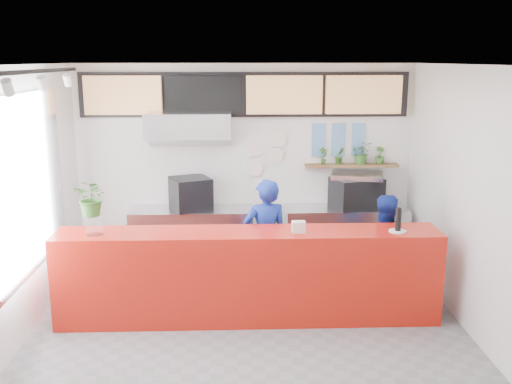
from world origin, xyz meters
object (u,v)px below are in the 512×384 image
(staff_center, at_px, (266,240))
(staff_right, at_px, (382,249))
(service_counter, at_px, (249,276))
(espresso_machine, at_px, (356,193))
(panini_oven, at_px, (191,193))
(pepper_mill, at_px, (398,219))

(staff_center, bearing_deg, staff_right, 162.61)
(service_counter, relative_size, espresso_machine, 6.47)
(espresso_machine, relative_size, staff_center, 0.44)
(staff_right, bearing_deg, panini_oven, -39.58)
(staff_center, xyz_separation_m, pepper_mill, (1.50, -0.67, 0.45))
(service_counter, height_order, pepper_mill, pepper_mill)
(espresso_machine, bearing_deg, service_counter, -150.08)
(service_counter, bearing_deg, espresso_machine, 47.57)
(panini_oven, xyz_separation_m, staff_center, (1.04, -1.21, -0.34))
(service_counter, xyz_separation_m, pepper_mill, (1.73, -0.08, 0.70))
(espresso_machine, bearing_deg, staff_right, -104.87)
(service_counter, relative_size, staff_center, 2.82)
(panini_oven, bearing_deg, service_counter, -88.85)
(staff_right, bearing_deg, pepper_mill, 81.01)
(pepper_mill, bearing_deg, panini_oven, 143.48)
(staff_center, relative_size, pepper_mill, 5.86)
(panini_oven, distance_m, pepper_mill, 3.16)
(service_counter, distance_m, staff_center, 0.68)
(staff_right, relative_size, pepper_mill, 5.19)
(panini_oven, relative_size, espresso_machine, 0.75)
(staff_right, height_order, pepper_mill, staff_right)
(service_counter, height_order, espresso_machine, espresso_machine)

